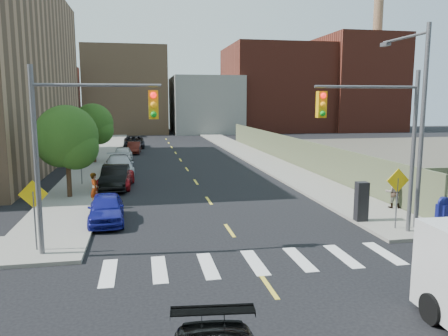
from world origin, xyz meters
name	(u,v)px	position (x,y,z in m)	size (l,w,h in m)	color
ground	(289,316)	(0.00, 0.00, 0.00)	(160.00, 160.00, 0.00)	black
sidewalk_nw	(106,150)	(-7.75, 41.50, 0.07)	(3.50, 73.00, 0.15)	gray
sidewalk_ne	(237,148)	(7.75, 41.50, 0.07)	(3.50, 73.00, 0.15)	gray
fence_north	(287,150)	(9.60, 28.00, 1.25)	(0.12, 44.00, 2.50)	#606647
gravel_lot	(447,155)	(28.00, 30.00, 0.03)	(36.00, 42.00, 0.06)	#595447
bg_bldg_west	(31,99)	(-22.00, 70.00, 6.00)	(14.00, 18.00, 12.00)	#592319
bg_bldg_midwest	(127,91)	(-6.00, 72.00, 7.50)	(14.00, 16.00, 15.00)	#8C6B4C
bg_bldg_center	(205,105)	(8.00, 70.00, 5.00)	(12.00, 16.00, 10.00)	gray
bg_bldg_east	(274,89)	(22.00, 72.00, 8.00)	(18.00, 18.00, 16.00)	#592319
bg_bldg_fareast	(356,84)	(38.00, 70.00, 9.00)	(14.00, 16.00, 18.00)	#592319
smokestack	(376,58)	(42.00, 70.00, 14.00)	(1.80, 1.80, 28.00)	#8C6B4C
signal_nw	(79,135)	(-5.98, 6.00, 4.53)	(4.59, 0.30, 7.00)	#59595E
signal_ne	(381,131)	(5.98, 6.00, 4.53)	(4.59, 0.30, 7.00)	#59595E
streetlight_ne	(417,113)	(8.20, 6.90, 5.22)	(0.25, 3.70, 9.00)	#59595E
warn_sign_nw	(34,202)	(-7.80, 6.50, 1.99)	(1.06, 0.06, 2.83)	#59595E
warn_sign_ne	(398,187)	(7.20, 6.50, 1.99)	(1.06, 0.06, 2.83)	#59595E
warn_sign_midwest	(81,157)	(-7.80, 20.00, 1.99)	(1.06, 0.06, 2.83)	#59595E
tree_west_near	(67,140)	(-8.00, 16.05, 3.48)	(3.66, 3.64, 5.52)	#332114
tree_west_far	(93,126)	(-8.00, 31.05, 3.48)	(3.66, 3.64, 5.52)	#332114
parked_car_blue	(106,208)	(-5.50, 10.40, 0.69)	(1.63, 4.04, 1.38)	navy
parked_car_black	(115,177)	(-5.50, 18.54, 0.78)	(1.65, 4.73, 1.56)	black
parked_car_red	(116,179)	(-5.50, 18.85, 0.64)	(2.11, 4.57, 1.27)	#9E0F15
parked_car_silver	(119,166)	(-5.50, 23.84, 0.79)	(2.20, 5.42, 1.57)	#B4B6BD
parked_car_white	(123,155)	(-5.50, 31.31, 0.74)	(1.75, 4.36, 1.49)	silver
parked_car_maroon	(134,148)	(-4.53, 38.36, 0.64)	(1.34, 3.86, 1.27)	#40120C
parked_car_grey	(134,142)	(-4.61, 44.39, 0.73)	(2.44, 5.29, 1.47)	black
mailbox	(444,213)	(9.20, 6.00, 0.85)	(0.69, 0.60, 1.44)	#0F1359
payphone	(361,201)	(6.30, 7.93, 1.07)	(0.55, 0.45, 1.85)	black
pedestrian_west	(95,189)	(-6.30, 13.35, 1.05)	(0.66, 0.43, 1.80)	gray
pedestrian_east	(393,192)	(9.20, 9.94, 0.98)	(0.80, 0.63, 1.66)	gray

